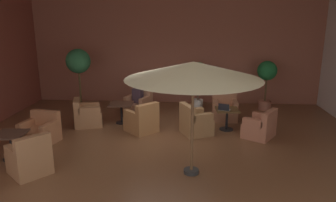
% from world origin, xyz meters
% --- Properties ---
extents(ground_plane, '(10.76, 8.45, 0.02)m').
position_xyz_m(ground_plane, '(0.00, 0.00, -0.01)').
color(ground_plane, brown).
extents(wall_back_brick, '(10.76, 0.08, 3.95)m').
position_xyz_m(wall_back_brick, '(0.00, 4.18, 1.97)').
color(wall_back_brick, '#945440').
rests_on(wall_back_brick, ground_plane).
extents(cafe_table_front_left, '(0.68, 0.68, 0.62)m').
position_xyz_m(cafe_table_front_left, '(1.65, 1.15, 0.46)').
color(cafe_table_front_left, black).
rests_on(cafe_table_front_left, ground_plane).
extents(armchair_front_left_north, '(1.02, 1.05, 0.79)m').
position_xyz_m(armchair_front_left_north, '(2.49, 0.60, 0.29)').
color(armchair_front_left_north, '#B26B4F').
rests_on(armchair_front_left_north, ground_plane).
extents(armchair_front_left_east, '(0.80, 0.79, 0.84)m').
position_xyz_m(armchair_front_left_east, '(1.68, 2.16, 0.31)').
color(armchair_front_left_east, '#A46747').
rests_on(armchair_front_left_east, ground_plane).
extents(armchair_front_left_south, '(0.98, 0.98, 0.87)m').
position_xyz_m(armchair_front_left_south, '(0.74, 0.73, 0.33)').
color(armchair_front_left_south, '#A3774A').
rests_on(armchair_front_left_south, ground_plane).
extents(cafe_table_front_right, '(0.71, 0.71, 0.62)m').
position_xyz_m(cafe_table_front_right, '(-1.51, 1.54, 0.48)').
color(cafe_table_front_right, black).
rests_on(cafe_table_front_right, ground_plane).
extents(armchair_front_right_north, '(1.06, 1.06, 0.87)m').
position_xyz_m(armchair_front_right_north, '(-0.76, 0.80, 0.32)').
color(armchair_front_right_north, '#AC7646').
rests_on(armchair_front_right_north, ground_plane).
extents(armchair_front_right_east, '(0.94, 0.98, 0.84)m').
position_xyz_m(armchair_front_right_east, '(-1.14, 2.51, 0.31)').
color(armchair_front_right_east, '#AF7453').
rests_on(armchair_front_right_east, ground_plane).
extents(armchair_front_right_south, '(0.96, 0.91, 0.82)m').
position_xyz_m(armchair_front_right_south, '(-2.50, 1.22, 0.31)').
color(armchair_front_right_south, '#A57048').
rests_on(armchair_front_right_south, ground_plane).
extents(cafe_table_mid_center, '(0.71, 0.71, 0.62)m').
position_xyz_m(cafe_table_mid_center, '(-3.47, -1.21, 0.45)').
color(cafe_table_mid_center, black).
rests_on(cafe_table_mid_center, ground_plane).
extents(armchair_mid_center_north, '(1.03, 1.03, 0.90)m').
position_xyz_m(armchair_mid_center_north, '(-2.70, -1.88, 0.33)').
color(armchair_mid_center_north, '#A57149').
rests_on(armchair_mid_center_north, ground_plane).
extents(armchair_mid_center_east, '(0.94, 0.94, 0.79)m').
position_xyz_m(armchair_mid_center_east, '(-3.27, -0.20, 0.29)').
color(armchair_mid_center_east, '#B16F48').
rests_on(armchair_mid_center_east, ground_plane).
extents(patio_umbrella_tall_red, '(2.68, 2.68, 2.35)m').
position_xyz_m(patio_umbrella_tall_red, '(0.64, -1.61, 2.17)').
color(patio_umbrella_tall_red, '#2D2D2D').
rests_on(patio_umbrella_tall_red, ground_plane).
extents(potted_tree_left_corner, '(0.67, 0.67, 1.72)m').
position_xyz_m(potted_tree_left_corner, '(3.21, 3.37, 1.19)').
color(potted_tree_left_corner, '#AD654E').
rests_on(potted_tree_left_corner, ground_plane).
extents(potted_tree_mid_left, '(0.69, 0.69, 1.70)m').
position_xyz_m(potted_tree_mid_left, '(0.85, 3.00, 1.20)').
color(potted_tree_mid_left, silver).
rests_on(potted_tree_mid_left, ground_plane).
extents(potted_tree_mid_right, '(0.82, 0.82, 2.16)m').
position_xyz_m(potted_tree_mid_right, '(-3.17, 2.66, 1.65)').
color(potted_tree_mid_right, '#A36242').
rests_on(potted_tree_mid_right, ground_plane).
extents(patron_blue_shirt, '(0.38, 0.31, 0.64)m').
position_xyz_m(patron_blue_shirt, '(-1.15, 2.47, 0.69)').
color(patron_blue_shirt, '#3F2E39').
rests_on(patron_blue_shirt, ground_plane).
extents(iced_drink_cup, '(0.08, 0.08, 0.11)m').
position_xyz_m(iced_drink_cup, '(1.61, 1.10, 0.68)').
color(iced_drink_cup, white).
rests_on(iced_drink_cup, cafe_table_front_left).
extents(open_laptop, '(0.37, 0.32, 0.20)m').
position_xyz_m(open_laptop, '(1.55, 1.02, 0.67)').
color(open_laptop, '#9EA0A5').
rests_on(open_laptop, cafe_table_front_left).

